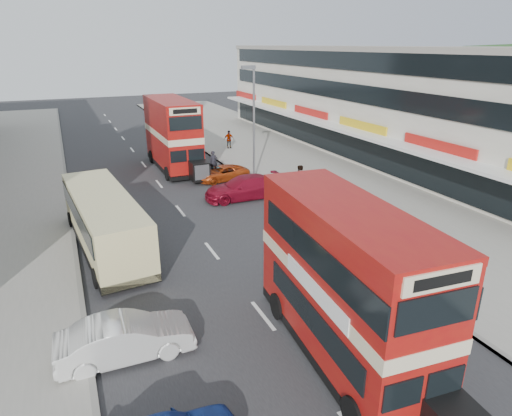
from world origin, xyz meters
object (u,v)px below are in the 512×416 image
pedestrian_far (229,139)px  cyclist (214,168)px  bus_second (173,134)px  bus_main (345,283)px  coach (104,220)px  street_lamp (253,115)px  car_right_a (244,188)px  pedestrian_near (299,180)px  car_right_b (222,173)px  car_right_c (181,141)px  car_left_front (126,338)px

pedestrian_far → cyclist: (-4.25, -8.14, -0.32)m
bus_second → pedestrian_far: 8.13m
bus_main → coach: bearing=-57.2°
street_lamp → pedestrian_far: bearing=79.2°
car_right_a → pedestrian_far: pedestrian_far is taller
car_right_a → cyclist: 5.61m
pedestrian_near → pedestrian_far: 14.85m
car_right_a → pedestrian_near: size_ratio=2.56×
pedestrian_far → car_right_b: bearing=-111.5°
car_right_a → car_right_c: (0.23, 16.71, -0.14)m
car_left_front → pedestrian_far: size_ratio=2.53×
cyclist → pedestrian_far: bearing=67.2°
pedestrian_near → street_lamp: bearing=-73.3°
bus_second → pedestrian_far: size_ratio=5.72×
bus_second → car_left_front: bearing=71.9°
street_lamp → bus_main: size_ratio=0.89×
street_lamp → car_right_a: bearing=-121.8°
car_right_c → cyclist: 11.11m
pedestrian_far → car_right_a: bearing=-104.8°
bus_main → cyclist: bearing=-92.9°
coach → pedestrian_far: (13.09, 17.96, -0.52)m
pedestrian_near → bus_main: bearing=66.0°
bus_main → pedestrian_near: bearing=-109.4°
cyclist → street_lamp: bearing=-39.2°
bus_second → car_left_front: 23.19m
pedestrian_near → coach: bearing=14.2°
coach → pedestrian_far: coach is taller
pedestrian_near → pedestrian_far: size_ratio=1.19×
pedestrian_far → cyclist: cyclist is taller
street_lamp → coach: (-11.12, -7.62, -3.28)m
car_right_a → car_right_c: car_right_a is taller
pedestrian_near → car_right_c: bearing=-79.7°
coach → car_right_a: size_ratio=1.91×
bus_main → car_right_b: size_ratio=2.32×
bus_main → car_right_a: (2.98, 15.49, -1.84)m
car_left_front → car_right_b: size_ratio=1.09×
bus_second → cyclist: 4.62m
pedestrian_near → car_left_front: bearing=42.8°
street_lamp → car_left_front: size_ratio=1.90×
street_lamp → car_left_front: street_lamp is taller
coach → bus_main: bearing=-67.1°
car_right_b → car_right_c: bearing=173.0°
bus_second → street_lamp: bearing=127.7°
bus_main → car_right_a: size_ratio=1.77×
car_right_a → street_lamp: bearing=150.9°
street_lamp → coach: 13.87m
bus_main → bus_second: bus_second is taller
bus_second → cyclist: (2.16, -3.48, -2.13)m
cyclist → bus_main: bearing=-92.8°
street_lamp → cyclist: size_ratio=4.12×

